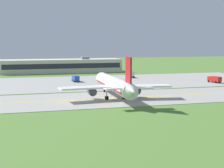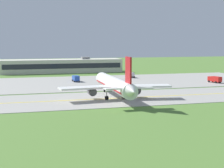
% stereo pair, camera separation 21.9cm
% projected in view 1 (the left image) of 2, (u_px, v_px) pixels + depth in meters
% --- Properties ---
extents(ground_plane, '(500.00, 500.00, 0.00)m').
position_uv_depth(ground_plane, '(107.00, 99.00, 102.18)').
color(ground_plane, '#517A33').
extents(taxiway_strip, '(240.00, 28.00, 0.10)m').
position_uv_depth(taxiway_strip, '(107.00, 99.00, 102.18)').
color(taxiway_strip, '#9E9B93').
rests_on(taxiway_strip, ground).
extents(apron_pad, '(140.00, 52.00, 0.10)m').
position_uv_depth(apron_pad, '(104.00, 82.00, 145.00)').
color(apron_pad, '#9E9B93').
rests_on(apron_pad, ground).
extents(taxiway_centreline, '(220.00, 0.60, 0.01)m').
position_uv_depth(taxiway_centreline, '(107.00, 99.00, 102.17)').
color(taxiway_centreline, yellow).
rests_on(taxiway_centreline, taxiway_strip).
extents(airplane_lead, '(32.49, 39.62, 12.70)m').
position_uv_depth(airplane_lead, '(114.00, 85.00, 102.08)').
color(airplane_lead, white).
rests_on(airplane_lead, ground).
extents(service_truck_baggage, '(2.41, 6.02, 2.65)m').
position_uv_depth(service_truck_baggage, '(130.00, 74.00, 162.12)').
color(service_truck_baggage, silver).
rests_on(service_truck_baggage, ground).
extents(service_truck_fuel, '(3.36, 6.30, 2.60)m').
position_uv_depth(service_truck_fuel, '(215.00, 79.00, 141.82)').
color(service_truck_fuel, red).
rests_on(service_truck_fuel, ground).
extents(service_truck_catering, '(2.48, 6.06, 2.60)m').
position_uv_depth(service_truck_catering, '(76.00, 78.00, 145.30)').
color(service_truck_catering, '#264CA5').
rests_on(service_truck_catering, ground).
extents(terminal_building, '(63.32, 13.01, 8.26)m').
position_uv_depth(terminal_building, '(62.00, 66.00, 188.35)').
color(terminal_building, beige).
rests_on(terminal_building, ground).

